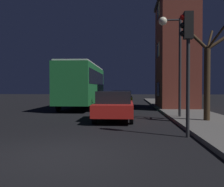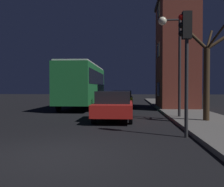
% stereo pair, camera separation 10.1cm
% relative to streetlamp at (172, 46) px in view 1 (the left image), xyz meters
% --- Properties ---
extents(ground_plane, '(120.00, 120.00, 0.00)m').
position_rel_streetlamp_xyz_m(ground_plane, '(-4.08, -7.35, -3.89)').
color(ground_plane, black).
extents(brick_building, '(2.99, 5.09, 8.58)m').
position_rel_streetlamp_xyz_m(brick_building, '(1.47, 6.94, 0.58)').
color(brick_building, brown).
rests_on(brick_building, sidewalk).
extents(streetlamp, '(1.19, 0.44, 5.24)m').
position_rel_streetlamp_xyz_m(streetlamp, '(0.00, 0.00, 0.00)').
color(streetlamp, '#28282B').
rests_on(streetlamp, sidewalk).
extents(traffic_light, '(0.43, 0.24, 4.18)m').
position_rel_streetlamp_xyz_m(traffic_light, '(-0.34, -4.87, -0.88)').
color(traffic_light, '#28282B').
rests_on(traffic_light, ground).
extents(bare_tree, '(2.22, 1.61, 4.68)m').
position_rel_streetlamp_xyz_m(bare_tree, '(1.39, -1.43, -1.44)').
color(bare_tree, '#382819').
rests_on(bare_tree, sidewalk).
extents(bus, '(2.51, 9.68, 3.54)m').
position_rel_streetlamp_xyz_m(bus, '(-6.10, 7.16, -1.78)').
color(bus, '#1E6B33').
rests_on(bus, ground).
extents(car_near_lane, '(1.88, 4.54, 1.50)m').
position_rel_streetlamp_xyz_m(car_near_lane, '(-3.01, -0.51, -3.11)').
color(car_near_lane, '#B21E19').
rests_on(car_near_lane, ground).
extents(car_mid_lane, '(1.81, 4.66, 1.44)m').
position_rel_streetlamp_xyz_m(car_mid_lane, '(-2.88, 8.66, -3.14)').
color(car_mid_lane, olive).
rests_on(car_mid_lane, ground).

